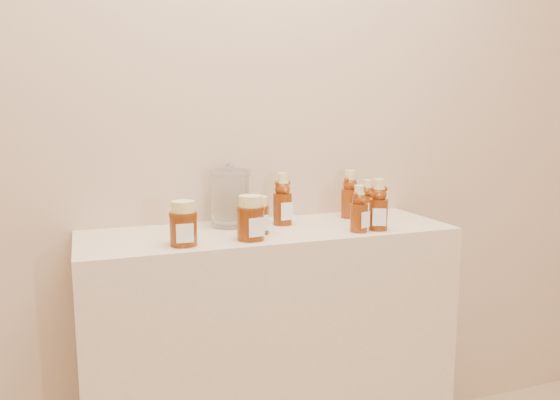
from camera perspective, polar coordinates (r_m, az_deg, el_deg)
name	(u,v)px	position (r m, az deg, el deg)	size (l,w,h in m)	color
wall_back	(250,91)	(1.92, -3.14, 11.35)	(3.50, 0.02, 2.70)	tan
display_table	(270,360)	(1.92, -1.06, -16.36)	(1.20, 0.40, 0.90)	#C4AE8F
bear_bottle_back_left	(283,196)	(1.83, 0.27, 0.46)	(0.07, 0.07, 0.20)	#571E06
bear_bottle_back_mid	(350,191)	(1.97, 7.32, 0.94)	(0.07, 0.07, 0.19)	#571E06
bear_bottle_back_right	(367,197)	(1.94, 9.06, 0.28)	(0.05, 0.05, 0.16)	#571E06
bear_bottle_front_left	(359,206)	(1.74, 8.25, -0.59)	(0.06, 0.06, 0.17)	#571E06
bear_bottle_front_right	(379,201)	(1.77, 10.28, -0.14)	(0.06, 0.06, 0.19)	#571E06
honey_jar_left	(183,223)	(1.57, -10.08, -2.42)	(0.08, 0.08, 0.13)	#571E06
honey_jar_back	(257,215)	(1.70, -2.38, -1.58)	(0.07, 0.07, 0.12)	#571E06
honey_jar_front	(251,218)	(1.62, -3.10, -1.87)	(0.08, 0.08, 0.13)	#571E06
glass_canister	(230,196)	(1.81, -5.23, 0.45)	(0.13, 0.13, 0.21)	white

